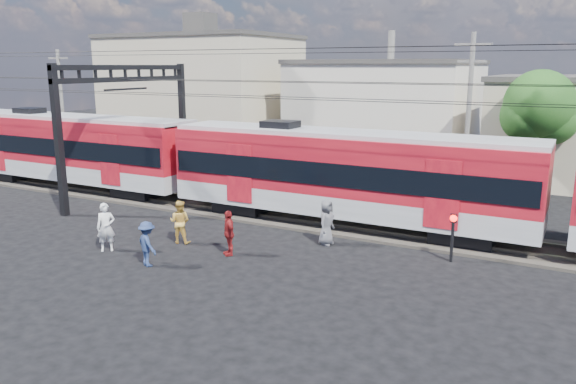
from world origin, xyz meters
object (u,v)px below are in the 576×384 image
(commuter_train, at_px, (350,173))
(pedestrian_a, at_px, (106,227))
(pedestrian_c, at_px, (147,244))
(crossing_signal, at_px, (453,229))

(commuter_train, xyz_separation_m, pedestrian_a, (-6.92, -7.35, -1.48))
(pedestrian_a, xyz_separation_m, pedestrian_c, (2.51, -0.54, -0.12))
(pedestrian_c, bearing_deg, pedestrian_a, 10.88)
(pedestrian_a, relative_size, pedestrian_c, 1.15)
(commuter_train, distance_m, pedestrian_c, 9.18)
(commuter_train, relative_size, pedestrian_a, 27.16)
(pedestrian_a, bearing_deg, crossing_signal, -20.76)
(pedestrian_c, height_order, crossing_signal, crossing_signal)
(pedestrian_a, height_order, pedestrian_c, pedestrian_a)
(commuter_train, distance_m, crossing_signal, 5.63)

